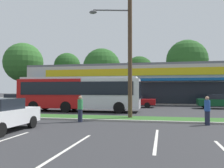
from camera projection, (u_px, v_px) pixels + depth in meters
The scene contains 18 objects.
grass_median at pixel (74, 117), 17.16m from camera, with size 56.00×2.20×0.12m, color #2D5B23.
curb_lip at pixel (67, 119), 15.96m from camera, with size 56.00×0.24×0.12m, color #99968C.
parking_stripe_2 at pixel (69, 148), 8.23m from camera, with size 0.12×4.80×0.01m, color silver.
parking_stripe_3 at pixel (156, 140), 9.68m from camera, with size 0.12×4.80×0.01m, color silver.
storefront_building at pixel (136, 85), 38.48m from camera, with size 31.94×13.74×5.77m.
tree_far_left at pixel (23, 62), 50.45m from camera, with size 8.31×8.31×12.07m.
tree_left at pixel (67, 66), 51.57m from camera, with size 5.78×5.78×10.12m.
tree_mid_left at pixel (102, 67), 46.72m from camera, with size 7.41×7.41×10.25m.
tree_mid at pixel (139, 71), 46.55m from camera, with size 5.67×5.67×8.68m.
tree_mid_right at pixel (187, 60), 43.05m from camera, with size 7.45×7.45×11.17m.
utility_pole at pixel (128, 38), 16.62m from camera, with size 3.16×2.36×10.64m.
city_bus at pixel (79, 93), 22.47m from camera, with size 11.63×2.93×3.25m.
car_0 at pixel (2, 115), 11.55m from camera, with size 1.96×4.12×1.63m.
car_2 at pixel (13, 100), 30.84m from camera, with size 4.14×2.01×1.50m.
car_3 at pixel (135, 101), 27.67m from camera, with size 4.63×1.92×1.37m.
car_4 at pixel (219, 101), 25.58m from camera, with size 4.45×1.94×1.52m.
pedestrian_near_bench at pixel (207, 111), 13.65m from camera, with size 0.34×0.34×1.67m.
pedestrian_by_pole at pixel (80, 109), 14.98m from camera, with size 0.34×0.34×1.67m.
Camera 1 is at (6.32, -2.25, 2.04)m, focal length 37.88 mm.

